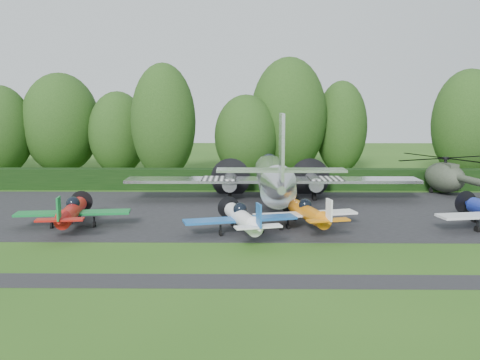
{
  "coord_description": "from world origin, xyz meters",
  "views": [
    {
      "loc": [
        -1.11,
        -30.28,
        8.43
      ],
      "look_at": [
        -1.6,
        10.12,
        2.5
      ],
      "focal_mm": 40.0,
      "sensor_mm": 36.0,
      "label": 1
    }
  ],
  "objects_px": {
    "light_plane_orange": "(308,213)",
    "light_plane_red": "(72,212)",
    "light_plane_white": "(242,218)",
    "helicopter": "(445,175)",
    "transport_plane": "(273,178)"
  },
  "relations": [
    {
      "from": "light_plane_orange",
      "to": "light_plane_red",
      "type": "bearing_deg",
      "value": -164.94
    },
    {
      "from": "light_plane_red",
      "to": "light_plane_white",
      "type": "xyz_separation_m",
      "value": [
        11.37,
        -1.67,
        -0.04
      ]
    },
    {
      "from": "light_plane_white",
      "to": "light_plane_orange",
      "type": "relative_size",
      "value": 1.03
    },
    {
      "from": "light_plane_orange",
      "to": "helicopter",
      "type": "distance_m",
      "value": 19.55
    },
    {
      "from": "light_plane_red",
      "to": "helicopter",
      "type": "xyz_separation_m",
      "value": [
        29.72,
        13.77,
        0.66
      ]
    },
    {
      "from": "transport_plane",
      "to": "helicopter",
      "type": "distance_m",
      "value": 16.61
    },
    {
      "from": "light_plane_orange",
      "to": "helicopter",
      "type": "relative_size",
      "value": 0.59
    },
    {
      "from": "transport_plane",
      "to": "helicopter",
      "type": "relative_size",
      "value": 1.98
    },
    {
      "from": "transport_plane",
      "to": "helicopter",
      "type": "height_order",
      "value": "transport_plane"
    },
    {
      "from": "helicopter",
      "to": "light_plane_red",
      "type": "bearing_deg",
      "value": -144.81
    },
    {
      "from": "transport_plane",
      "to": "light_plane_orange",
      "type": "xyz_separation_m",
      "value": [
        1.89,
        -8.83,
        -1.1
      ]
    },
    {
      "from": "light_plane_white",
      "to": "helicopter",
      "type": "relative_size",
      "value": 0.61
    },
    {
      "from": "light_plane_red",
      "to": "light_plane_white",
      "type": "relative_size",
      "value": 1.03
    },
    {
      "from": "helicopter",
      "to": "light_plane_white",
      "type": "bearing_deg",
      "value": -129.6
    },
    {
      "from": "transport_plane",
      "to": "light_plane_red",
      "type": "relative_size",
      "value": 3.16
    }
  ]
}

